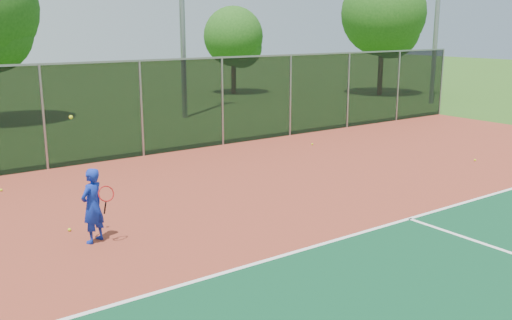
# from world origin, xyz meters

# --- Properties ---
(ground) EXTENTS (120.00, 120.00, 0.00)m
(ground) POSITION_xyz_m (0.00, 0.00, 0.00)
(ground) COLOR #285217
(ground) RESTS_ON ground
(court_apron) EXTENTS (30.00, 20.00, 0.02)m
(court_apron) POSITION_xyz_m (0.00, 2.00, 0.01)
(court_apron) COLOR #983A26
(court_apron) RESTS_ON ground
(fence_back) EXTENTS (30.00, 0.06, 3.03)m
(fence_back) POSITION_xyz_m (0.00, 12.00, 1.56)
(fence_back) COLOR black
(fence_back) RESTS_ON court_apron
(tennis_player) EXTENTS (0.63, 0.69, 2.46)m
(tennis_player) POSITION_xyz_m (-3.94, 5.66, 0.75)
(tennis_player) COLOR #112AA4
(tennis_player) RESTS_ON court_apron
(practice_ball_0) EXTENTS (0.07, 0.07, 0.07)m
(practice_ball_0) POSITION_xyz_m (-4.16, 6.51, 0.06)
(practice_ball_0) COLOR #CDE41A
(practice_ball_0) RESTS_ON court_apron
(practice_ball_3) EXTENTS (0.07, 0.07, 0.07)m
(practice_ball_3) POSITION_xyz_m (-4.62, 10.36, 0.06)
(practice_ball_3) COLOR #CDE41A
(practice_ball_3) RESTS_ON court_apron
(practice_ball_4) EXTENTS (0.07, 0.07, 0.07)m
(practice_ball_4) POSITION_xyz_m (5.47, 10.11, 0.06)
(practice_ball_4) COLOR #CDE41A
(practice_ball_4) RESTS_ON court_apron
(practice_ball_6) EXTENTS (0.07, 0.07, 0.07)m
(practice_ball_6) POSITION_xyz_m (7.92, 5.37, 0.06)
(practice_ball_6) COLOR #CDE41A
(practice_ball_6) RESTS_ON court_apron
(tree_back_mid) EXTENTS (3.57, 3.57, 5.24)m
(tree_back_mid) POSITION_xyz_m (11.98, 24.65, 3.29)
(tree_back_mid) COLOR #382614
(tree_back_mid) RESTS_ON ground
(tree_back_right) EXTENTS (4.94, 4.94, 7.25)m
(tree_back_right) POSITION_xyz_m (18.76, 18.98, 4.55)
(tree_back_right) COLOR #382614
(tree_back_right) RESTS_ON ground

